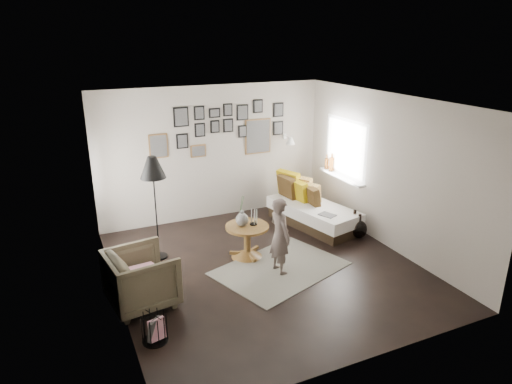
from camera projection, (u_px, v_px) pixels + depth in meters
name	position (u px, v px, depth m)	size (l,w,h in m)	color
ground	(266.00, 268.00, 7.19)	(4.80, 4.80, 0.00)	black
wall_back	(213.00, 153.00, 8.82)	(4.50, 4.50, 0.00)	#A9A093
wall_front	(368.00, 259.00, 4.70)	(4.50, 4.50, 0.00)	#A9A093
wall_left	(110.00, 213.00, 5.88)	(4.80, 4.80, 0.00)	#A9A093
wall_right	(388.00, 172.00, 7.64)	(4.80, 4.80, 0.00)	#A9A093
ceiling	(268.00, 102.00, 6.33)	(4.80, 4.80, 0.00)	white
door_left	(102.00, 202.00, 7.00)	(0.00, 2.14, 2.14)	white
window_right	(337.00, 172.00, 8.89)	(0.15, 1.32, 1.30)	white
gallery_wall	(227.00, 130.00, 8.78)	(2.74, 0.03, 1.08)	brown
wall_sconce	(290.00, 140.00, 9.15)	(0.18, 0.36, 0.16)	white
rug	(280.00, 268.00, 7.16)	(1.93, 1.35, 0.01)	beige
pedestal_table	(247.00, 242.00, 7.46)	(0.71, 0.71, 0.56)	brown
vase	(242.00, 217.00, 7.30)	(0.20, 0.20, 0.51)	black
candles	(253.00, 217.00, 7.36)	(0.12, 0.12, 0.26)	black
daybed	(311.00, 210.00, 8.76)	(1.21, 2.00, 0.92)	black
magazine_on_daybed	(327.00, 215.00, 8.14)	(0.21, 0.28, 0.01)	black
armchair	(142.00, 278.00, 6.11)	(0.84, 0.86, 0.78)	brown
armchair_cushion	(143.00, 270.00, 6.14)	(0.35, 0.35, 0.09)	white
floor_lamp	(153.00, 171.00, 7.04)	(0.40, 0.40, 1.72)	black
magazine_basket	(154.00, 328.00, 5.42)	(0.39, 0.39, 0.37)	black
demijohn_large	(354.00, 226.00, 8.27)	(0.33, 0.33, 0.50)	black
demijohn_small	(359.00, 229.00, 8.19)	(0.29, 0.29, 0.45)	black
child	(280.00, 236.00, 6.88)	(0.44, 0.29, 1.21)	#5E4F4A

